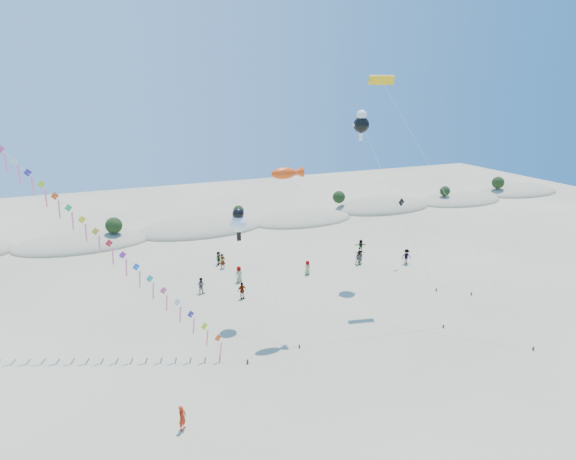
# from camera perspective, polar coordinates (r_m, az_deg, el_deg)

# --- Properties ---
(ground) EXTENTS (160.00, 160.00, 0.00)m
(ground) POSITION_cam_1_polar(r_m,az_deg,el_deg) (33.65, 8.50, -20.86)
(ground) COLOR gray
(ground) RESTS_ON ground
(dune_ridge) EXTENTS (145.30, 11.49, 5.57)m
(dune_ridge) POSITION_cam_1_polar(r_m,az_deg,el_deg) (72.25, -9.51, 0.22)
(dune_ridge) COLOR gray
(dune_ridge) RESTS_ON ground
(kite_train) EXTENTS (21.47, 16.42, 21.55)m
(kite_train) POSITION_cam_1_polar(r_m,az_deg,el_deg) (40.75, -24.41, 2.13)
(kite_train) COLOR #3F2D1E
(kite_train) RESTS_ON ground
(fish_kite) EXTENTS (13.75, 6.65, 14.07)m
(fish_kite) POSITION_cam_1_polar(r_m,az_deg,el_deg) (39.40, -0.03, 6.70)
(fish_kite) COLOR #3F2D1E
(fish_kite) RESTS_ON ground
(cartoon_kite_low) EXTENTS (3.50, 7.83, 10.36)m
(cartoon_kite_low) POSITION_cam_1_polar(r_m,az_deg,el_deg) (41.79, -5.89, 0.99)
(cartoon_kite_low) COLOR #3F2D1E
(cartoon_kite_low) RESTS_ON ground
(cartoon_kite_high) EXTENTS (6.34, 8.35, 18.04)m
(cartoon_kite_high) POSITION_cam_1_polar(r_m,az_deg,el_deg) (51.33, 8.70, 12.41)
(cartoon_kite_high) COLOR #3F2D1E
(cartoon_kite_high) RESTS_ON ground
(parafoil_kite) EXTENTS (6.85, 16.03, 21.33)m
(parafoil_kite) POSITION_cam_1_polar(r_m,az_deg,el_deg) (46.92, 11.28, 16.56)
(parafoil_kite) COLOR #3F2D1E
(parafoil_kite) RESTS_ON ground
(dark_kite) EXTENTS (2.04, 10.87, 8.00)m
(dark_kite) POSITION_cam_1_polar(r_m,az_deg,el_deg) (55.75, 15.11, 0.75)
(dark_kite) COLOR #3F2D1E
(dark_kite) RESTS_ON ground
(flyer_foreground) EXTENTS (0.71, 0.71, 1.66)m
(flyer_foreground) POSITION_cam_1_polar(r_m,az_deg,el_deg) (32.41, -12.41, -20.92)
(flyer_foreground) COLOR #AE250D
(flyer_foreground) RESTS_ON ground
(beachgoers) EXTENTS (25.65, 11.29, 1.81)m
(beachgoers) POSITION_cam_1_polar(r_m,az_deg,el_deg) (55.40, 1.99, -3.93)
(beachgoers) COLOR slate
(beachgoers) RESTS_ON ground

